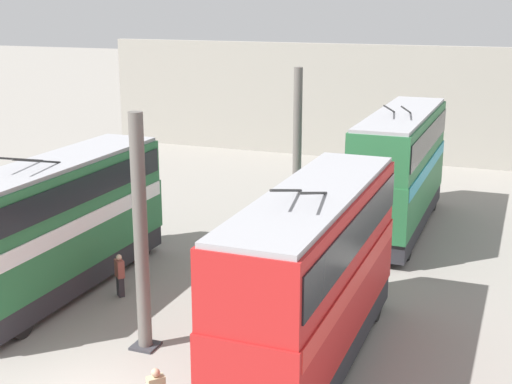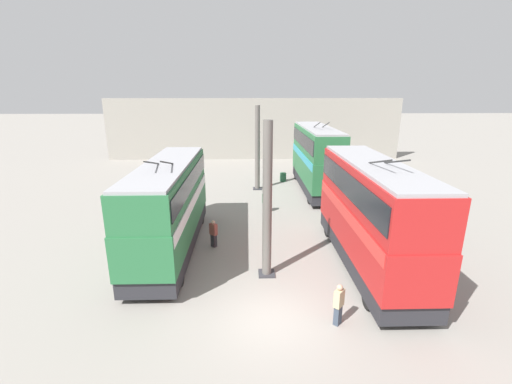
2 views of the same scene
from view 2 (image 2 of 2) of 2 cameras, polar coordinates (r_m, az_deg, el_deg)
ground_plane at (r=13.70m, az=2.59°, el=-20.44°), size 240.00×240.00×0.00m
depot_back_wall at (r=42.69m, az=-0.33°, el=10.42°), size 0.50×36.00×7.37m
support_column_near at (r=15.02m, az=1.88°, el=-2.16°), size 0.75×0.75×7.10m
support_column_far at (r=29.07m, az=0.23°, el=7.01°), size 0.75×0.75×7.10m
bus_left_near at (r=16.90m, az=18.66°, el=-2.72°), size 10.02×2.54×5.76m
bus_left_far at (r=29.26m, az=10.01°, el=6.09°), size 10.46×2.54×6.00m
bus_right_far at (r=18.28m, az=-14.27°, el=-1.60°), size 10.33×2.54×5.37m
person_by_right_row at (r=18.86m, az=-7.09°, el=-6.79°), size 0.45×0.48×1.55m
person_by_left_row at (r=13.32m, az=13.61°, el=-17.63°), size 0.47×0.46×1.63m
person_aisle_midway at (r=23.88m, az=1.57°, el=-1.55°), size 0.36×0.47×1.57m
oil_drum at (r=32.37m, az=4.53°, el=2.49°), size 0.62×0.62×0.81m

